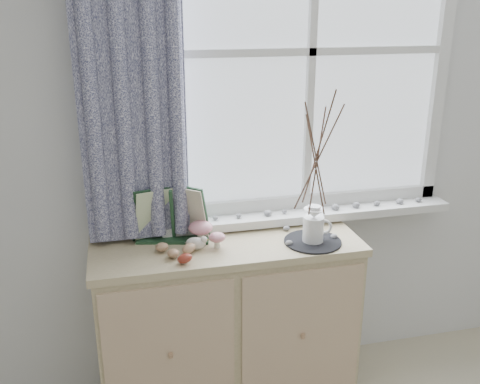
{
  "coord_description": "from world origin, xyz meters",
  "views": [
    {
      "loc": [
        -0.6,
        -0.37,
        1.85
      ],
      "look_at": [
        -0.1,
        1.7,
        1.1
      ],
      "focal_mm": 40.0,
      "sensor_mm": 36.0,
      "label": 1
    }
  ],
  "objects_px": {
    "toadstool_cluster": "(205,231)",
    "twig_pitcher": "(317,155)",
    "sideboard": "(227,324)",
    "botanical_book": "(173,216)"
  },
  "relations": [
    {
      "from": "botanical_book",
      "to": "twig_pitcher",
      "type": "xyz_separation_m",
      "value": [
        0.6,
        -0.14,
        0.27
      ]
    },
    {
      "from": "twig_pitcher",
      "to": "toadstool_cluster",
      "type": "bearing_deg",
      "value": -169.58
    },
    {
      "from": "botanical_book",
      "to": "toadstool_cluster",
      "type": "xyz_separation_m",
      "value": [
        0.13,
        -0.04,
        -0.07
      ]
    },
    {
      "from": "sideboard",
      "to": "botanical_book",
      "type": "xyz_separation_m",
      "value": [
        -0.23,
        0.05,
        0.55
      ]
    },
    {
      "from": "sideboard",
      "to": "twig_pitcher",
      "type": "bearing_deg",
      "value": -13.16
    },
    {
      "from": "toadstool_cluster",
      "to": "twig_pitcher",
      "type": "relative_size",
      "value": 0.23
    },
    {
      "from": "sideboard",
      "to": "twig_pitcher",
      "type": "relative_size",
      "value": 1.71
    },
    {
      "from": "botanical_book",
      "to": "twig_pitcher",
      "type": "relative_size",
      "value": 0.53
    },
    {
      "from": "toadstool_cluster",
      "to": "twig_pitcher",
      "type": "bearing_deg",
      "value": -11.95
    },
    {
      "from": "sideboard",
      "to": "toadstool_cluster",
      "type": "bearing_deg",
      "value": 172.86
    }
  ]
}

